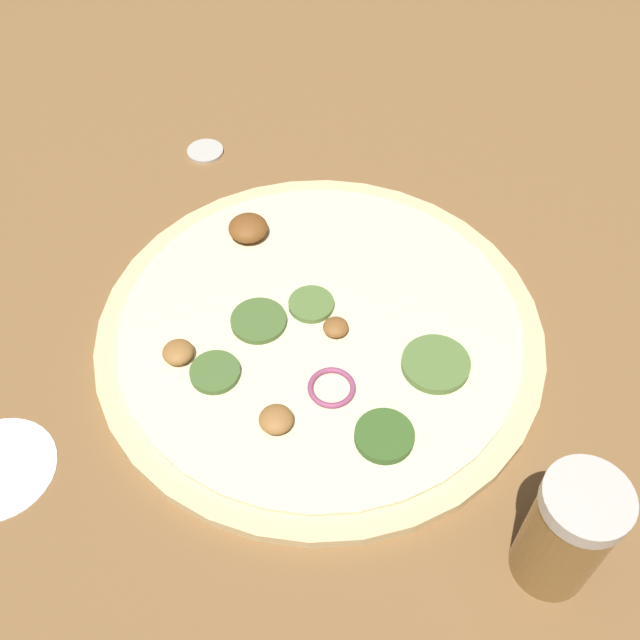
{
  "coord_description": "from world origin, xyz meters",
  "views": [
    {
      "loc": [
        -0.13,
        -0.36,
        0.5
      ],
      "look_at": [
        0.0,
        0.0,
        0.02
      ],
      "focal_mm": 42.0,
      "sensor_mm": 36.0,
      "label": 1
    }
  ],
  "objects": [
    {
      "name": "ground_plane",
      "position": [
        0.0,
        0.0,
        0.0
      ],
      "size": [
        3.0,
        3.0,
        0.0
      ],
      "primitive_type": "plane",
      "color": "brown"
    },
    {
      "name": "pizza",
      "position": [
        -0.0,
        -0.0,
        0.01
      ],
      "size": [
        0.37,
        0.37,
        0.03
      ],
      "color": "beige",
      "rests_on": "ground_plane"
    },
    {
      "name": "loose_cap",
      "position": [
        -0.03,
        0.27,
        0.0
      ],
      "size": [
        0.04,
        0.04,
        0.01
      ],
      "color": "beige",
      "rests_on": "ground_plane"
    },
    {
      "name": "spice_jar",
      "position": [
        0.08,
        -0.24,
        0.05
      ],
      "size": [
        0.05,
        0.05,
        0.1
      ],
      "color": "olive",
      "rests_on": "ground_plane"
    }
  ]
}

